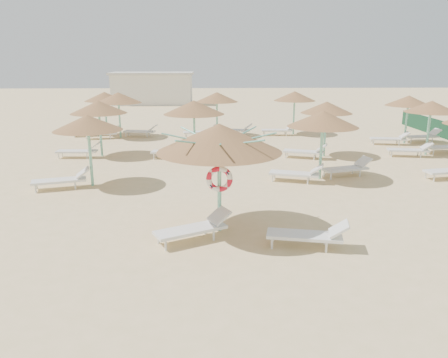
{
  "coord_description": "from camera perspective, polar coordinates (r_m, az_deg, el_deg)",
  "views": [
    {
      "loc": [
        0.05,
        -11.44,
        4.65
      ],
      "look_at": [
        0.4,
        0.61,
        1.3
      ],
      "focal_mm": 35.0,
      "sensor_mm": 36.0,
      "label": 1
    }
  ],
  "objects": [
    {
      "name": "lounger_main_a",
      "position": [
        11.55,
        -3.77,
        -6.34
      ],
      "size": [
        2.1,
        1.48,
        0.74
      ],
      "rotation": [
        0.0,
        0.0,
        0.47
      ],
      "color": "silver",
      "rests_on": "ground"
    },
    {
      "name": "ground",
      "position": [
        12.35,
        -1.79,
        -6.6
      ],
      "size": [
        120.0,
        120.0,
        0.0
      ],
      "primitive_type": "plane",
      "color": "#E0BD89",
      "rests_on": "ground"
    },
    {
      "name": "main_palapa",
      "position": [
        11.56,
        -0.62,
        5.34
      ],
      "size": [
        3.34,
        3.34,
        3.0
      ],
      "color": "#73C7AE",
      "rests_on": "ground"
    },
    {
      "name": "service_hut",
      "position": [
        46.93,
        -9.28,
        11.64
      ],
      "size": [
        8.4,
        4.4,
        3.25
      ],
      "color": "silver",
      "rests_on": "ground"
    },
    {
      "name": "palapa_field",
      "position": [
        22.24,
        2.87,
        9.4
      ],
      "size": [
        21.78,
        13.84,
        2.72
      ],
      "color": "#73C7AE",
      "rests_on": "ground"
    },
    {
      "name": "lounger_main_b",
      "position": [
        11.31,
        11.14,
        -7.13
      ],
      "size": [
        2.1,
        0.99,
        0.74
      ],
      "rotation": [
        0.0,
        0.0,
        -0.2
      ],
      "color": "silver",
      "rests_on": "ground"
    }
  ]
}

